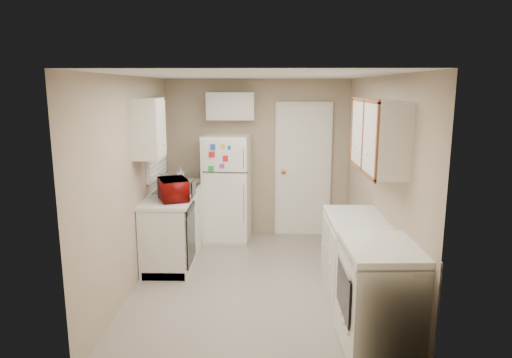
{
  "coord_description": "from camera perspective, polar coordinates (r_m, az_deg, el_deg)",
  "views": [
    {
      "loc": [
        0.1,
        -5.07,
        2.27
      ],
      "look_at": [
        0.0,
        0.5,
        1.15
      ],
      "focal_mm": 32.0,
      "sensor_mm": 36.0,
      "label": 1
    }
  ],
  "objects": [
    {
      "name": "dishwasher",
      "position": [
        5.73,
        -8.22,
        -6.85
      ],
      "size": [
        0.03,
        0.58,
        0.72
      ],
      "primitive_type": "cube",
      "color": "black",
      "rests_on": "floor"
    },
    {
      "name": "interior_door",
      "position": [
        7.07,
        5.89,
        1.12
      ],
      "size": [
        0.86,
        0.06,
        2.08
      ],
      "primitive_type": "cube",
      "color": "white",
      "rests_on": "floor"
    },
    {
      "name": "sink",
      "position": [
        6.39,
        -9.81,
        -1.54
      ],
      "size": [
        0.54,
        0.74,
        0.16
      ],
      "primitive_type": "cube",
      "color": "gray",
      "rests_on": "left_counter"
    },
    {
      "name": "stove",
      "position": [
        4.2,
        15.45,
        -14.14
      ],
      "size": [
        0.68,
        0.83,
        0.98
      ],
      "primitive_type": "cube",
      "rotation": [
        0.0,
        0.0,
        0.03
      ],
      "color": "white",
      "rests_on": "floor"
    },
    {
      "name": "ceiling",
      "position": [
        5.07,
        -0.11,
        12.84
      ],
      "size": [
        3.8,
        3.8,
        0.0
      ],
      "primitive_type": "plane",
      "color": "white",
      "rests_on": "floor"
    },
    {
      "name": "window_blinds",
      "position": [
        6.33,
        -12.36,
        5.03
      ],
      "size": [
        0.1,
        0.98,
        1.08
      ],
      "primitive_type": "cube",
      "color": "silver",
      "rests_on": "wall_left"
    },
    {
      "name": "refrigerator",
      "position": [
        6.83,
        -3.61,
        -1.13
      ],
      "size": [
        0.71,
        0.69,
        1.59
      ],
      "primitive_type": "cube",
      "rotation": [
        0.0,
        0.0,
        -0.09
      ],
      "color": "white",
      "rests_on": "floor"
    },
    {
      "name": "wall_back",
      "position": [
        7.05,
        0.21,
        2.65
      ],
      "size": [
        2.8,
        2.8,
        0.0
      ],
      "primitive_type": "plane",
      "color": "tan",
      "rests_on": "floor"
    },
    {
      "name": "wall_right",
      "position": [
        5.34,
        15.09,
        -0.59
      ],
      "size": [
        3.8,
        3.8,
        0.0
      ],
      "primitive_type": "plane",
      "color": "tan",
      "rests_on": "floor"
    },
    {
      "name": "floor",
      "position": [
        5.56,
        -0.1,
        -12.75
      ],
      "size": [
        3.8,
        3.8,
        0.0
      ],
      "primitive_type": "plane",
      "color": "#AFA396",
      "rests_on": "ground"
    },
    {
      "name": "right_counter",
      "position": [
        4.75,
        13.37,
        -11.51
      ],
      "size": [
        0.6,
        2.0,
        0.9
      ],
      "primitive_type": "cube",
      "color": "silver",
      "rests_on": "floor"
    },
    {
      "name": "cabinet_over_fridge",
      "position": [
        6.84,
        -3.19,
        9.1
      ],
      "size": [
        0.7,
        0.3,
        0.4
      ],
      "primitive_type": "cube",
      "color": "silver",
      "rests_on": "wall_back"
    },
    {
      "name": "upper_cabinet_left",
      "position": [
        5.48,
        -13.32,
        6.14
      ],
      "size": [
        0.3,
        0.45,
        0.7
      ],
      "primitive_type": "cube",
      "color": "silver",
      "rests_on": "wall_left"
    },
    {
      "name": "left_counter",
      "position": [
        6.36,
        -9.94,
        -5.44
      ],
      "size": [
        0.6,
        1.8,
        0.9
      ],
      "primitive_type": "cube",
      "color": "silver",
      "rests_on": "floor"
    },
    {
      "name": "wall_left",
      "position": [
        5.39,
        -15.14,
        -0.47
      ],
      "size": [
        3.8,
        3.8,
        0.0
      ],
      "primitive_type": "plane",
      "color": "tan",
      "rests_on": "floor"
    },
    {
      "name": "wall_front",
      "position": [
        3.35,
        -0.78,
        -7.3
      ],
      "size": [
        2.8,
        2.8,
        0.0
      ],
      "primitive_type": "plane",
      "color": "tan",
      "rests_on": "floor"
    },
    {
      "name": "microwave",
      "position": [
        5.73,
        -10.27,
        -1.1
      ],
      "size": [
        0.54,
        0.42,
        0.32
      ],
      "primitive_type": "imported",
      "rotation": [
        0.0,
        0.0,
        1.96
      ],
      "color": "maroon",
      "rests_on": "left_counter"
    },
    {
      "name": "soap_bottle",
      "position": [
        6.83,
        -9.38,
        0.51
      ],
      "size": [
        0.1,
        0.1,
        0.22
      ],
      "primitive_type": "imported",
      "rotation": [
        0.0,
        0.0,
        -0.03
      ],
      "color": "silver",
      "rests_on": "left_counter"
    },
    {
      "name": "upper_cabinet_right",
      "position": [
        4.73,
        15.14,
        5.27
      ],
      "size": [
        0.3,
        1.2,
        0.7
      ],
      "primitive_type": "cube",
      "color": "silver",
      "rests_on": "wall_right"
    }
  ]
}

